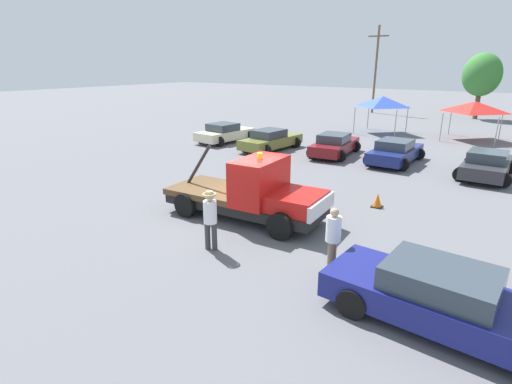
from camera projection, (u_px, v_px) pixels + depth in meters
The scene contains 15 objects.
ground_plane at pixel (245, 217), 14.49m from camera, with size 160.00×160.00×0.00m, color slate.
tow_truck at pixel (253, 194), 14.02m from camera, with size 5.97×2.59×2.51m.
foreground_car at pixel (448, 300), 8.25m from camera, with size 5.31×2.25×1.34m.
person_near_truck at pixel (333, 235), 10.44m from camera, with size 0.40×0.40×1.79m.
person_at_hood at pixel (210, 216), 11.65m from camera, with size 0.41×0.41×1.83m.
parked_car_cream at pixel (225, 133), 28.15m from camera, with size 2.79×4.50×1.34m.
parked_car_olive at pixel (271, 140), 25.56m from camera, with size 2.64×4.82×1.34m.
parked_car_maroon at pixel (334, 145), 24.07m from camera, with size 2.65×4.69×1.34m.
parked_car_navy at pixel (395, 152), 22.16m from camera, with size 2.53×4.60×1.34m.
parked_car_charcoal at pixel (487, 165), 19.35m from camera, with size 2.51×4.41×1.34m.
canopy_tent_blue at pixel (383, 101), 31.25m from camera, with size 3.27×3.27×2.90m.
canopy_tent_red at pixel (475, 107), 28.42m from camera, with size 3.51×3.51×2.77m.
tree_left at pixel (482, 75), 38.96m from camera, with size 3.56×3.56×6.35m.
traffic_cone at pixel (377, 201), 15.43m from camera, with size 0.40×0.40×0.55m.
utility_pole at pixel (376, 68), 43.86m from camera, with size 2.20×0.24×9.25m.
Camera 1 is at (7.96, -10.93, 5.32)m, focal length 28.00 mm.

